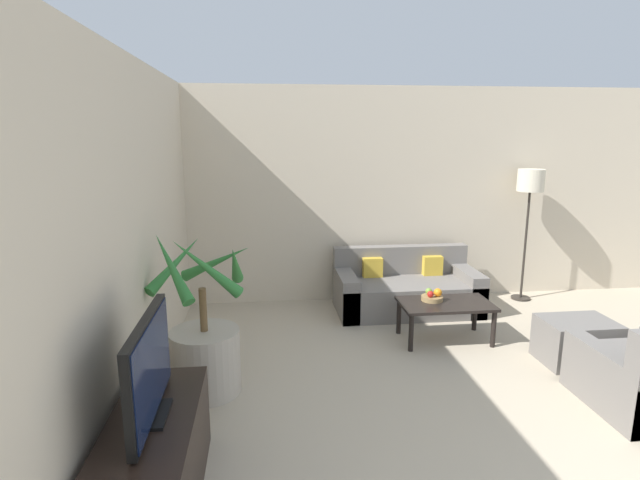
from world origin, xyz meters
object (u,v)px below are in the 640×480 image
tv_console (156,460)px  potted_palm (205,346)px  apple_red (430,294)px  ottoman (576,341)px  orange_fruit (438,292)px  apple_green (429,291)px  floor_lamp (530,188)px  sofa_loveseat (406,290)px  television (149,369)px  fruit_bowl (432,298)px  coffee_table (445,308)px

tv_console → potted_palm: potted_palm is taller
apple_red → ottoman: apple_red is taller
orange_fruit → ottoman: orange_fruit is taller
tv_console → apple_green: bearing=43.1°
floor_lamp → sofa_loveseat: bearing=-172.1°
television → ottoman: 3.89m
tv_console → fruit_bowl: size_ratio=5.32×
tv_console → fruit_bowl: tv_console is taller
tv_console → apple_green: tv_console is taller
apple_green → ottoman: (1.19, -0.78, -0.29)m
floor_lamp → coffee_table: size_ratio=1.79×
apple_red → apple_green: 0.09m
television → fruit_bowl: 3.25m
apple_green → ottoman: 1.45m
coffee_table → ottoman: bearing=-31.3°
orange_fruit → ottoman: size_ratio=0.13×
potted_palm → coffee_table: size_ratio=1.48×
floor_lamp → coffee_table: floor_lamp is taller
orange_fruit → fruit_bowl: bearing=165.7°
coffee_table → apple_green: 0.24m
coffee_table → apple_red: (-0.15, 0.04, 0.14)m
coffee_table → apple_green: bearing=135.4°
ottoman → apple_red: bearing=150.4°
potted_palm → apple_green: 2.41m
floor_lamp → apple_red: 2.19m
television → sofa_loveseat: bearing=52.0°
potted_palm → ottoman: bearing=2.7°
television → tv_console: bearing=180.0°
tv_console → floor_lamp: 5.27m
television → coffee_table: size_ratio=0.94×
television → apple_red: television is taller
potted_palm → coffee_table: 2.49m
tv_console → television: 0.57m
tv_console → television: television is taller
sofa_loveseat → orange_fruit: (0.08, -0.87, 0.25)m
tv_console → apple_red: (2.36, 2.13, 0.22)m
floor_lamp → fruit_bowl: 2.18m
potted_palm → apple_red: (2.21, 0.84, 0.09)m
sofa_loveseat → fruit_bowl: sofa_loveseat is taller
tv_console → ottoman: bearing=22.1°
orange_fruit → apple_green: bearing=135.6°
sofa_loveseat → fruit_bowl: bearing=-88.1°
potted_palm → coffee_table: (2.36, 0.80, -0.05)m
potted_palm → apple_green: size_ratio=20.16×
orange_fruit → ottoman: 1.35m
fruit_bowl → orange_fruit: 0.09m
tv_console → apple_red: bearing=42.0°
floor_lamp → fruit_bowl: (-1.59, -1.08, -1.02)m
coffee_table → ottoman: 1.24m
coffee_table → orange_fruit: (-0.07, 0.07, 0.15)m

